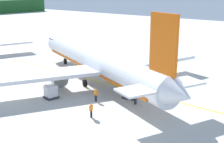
{
  "coord_description": "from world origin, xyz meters",
  "views": [
    {
      "loc": [
        -18.86,
        -12.95,
        14.36
      ],
      "look_at": [
        15.85,
        16.74,
        2.05
      ],
      "focal_mm": 49.64,
      "sensor_mm": 36.0,
      "label": 1
    }
  ],
  "objects_px": {
    "crew_loader_left": "(135,80)",
    "crew_supervisor": "(96,94)",
    "airliner_foreground": "(97,62)",
    "crew_loader_right": "(135,97)",
    "crew_marshaller": "(91,109)",
    "cargo_container_mid": "(51,92)",
    "cargo_container_near": "(130,91)"
  },
  "relations": [
    {
      "from": "crew_loader_left",
      "to": "crew_supervisor",
      "type": "xyz_separation_m",
      "value": [
        -8.41,
        0.23,
        0.04
      ]
    },
    {
      "from": "airliner_foreground",
      "to": "crew_loader_right",
      "type": "xyz_separation_m",
      "value": [
        -3.69,
        -10.05,
        -2.43
      ]
    },
    {
      "from": "crew_marshaller",
      "to": "crew_loader_left",
      "type": "bearing_deg",
      "value": 13.35
    },
    {
      "from": "crew_loader_left",
      "to": "cargo_container_mid",
      "type": "bearing_deg",
      "value": 153.74
    },
    {
      "from": "crew_marshaller",
      "to": "crew_supervisor",
      "type": "xyz_separation_m",
      "value": [
        4.17,
        3.21,
        0.02
      ]
    },
    {
      "from": "airliner_foreground",
      "to": "crew_loader_right",
      "type": "distance_m",
      "value": 10.98
    },
    {
      "from": "cargo_container_near",
      "to": "crew_marshaller",
      "type": "bearing_deg",
      "value": -175.77
    },
    {
      "from": "crew_marshaller",
      "to": "crew_loader_left",
      "type": "height_order",
      "value": "crew_marshaller"
    },
    {
      "from": "airliner_foreground",
      "to": "crew_marshaller",
      "type": "relative_size",
      "value": 23.15
    },
    {
      "from": "crew_loader_left",
      "to": "crew_supervisor",
      "type": "bearing_deg",
      "value": 178.44
    },
    {
      "from": "airliner_foreground",
      "to": "cargo_container_mid",
      "type": "bearing_deg",
      "value": -179.67
    },
    {
      "from": "cargo_container_mid",
      "to": "cargo_container_near",
      "type": "bearing_deg",
      "value": -48.56
    },
    {
      "from": "cargo_container_mid",
      "to": "crew_marshaller",
      "type": "height_order",
      "value": "cargo_container_mid"
    },
    {
      "from": "crew_marshaller",
      "to": "cargo_container_near",
      "type": "bearing_deg",
      "value": 4.23
    },
    {
      "from": "airliner_foreground",
      "to": "crew_marshaller",
      "type": "xyz_separation_m",
      "value": [
        -10.38,
        -8.7,
        -2.36
      ]
    },
    {
      "from": "crew_marshaller",
      "to": "crew_supervisor",
      "type": "relative_size",
      "value": 0.99
    },
    {
      "from": "airliner_foreground",
      "to": "crew_loader_left",
      "type": "height_order",
      "value": "airliner_foreground"
    },
    {
      "from": "crew_supervisor",
      "to": "crew_marshaller",
      "type": "bearing_deg",
      "value": -142.38
    },
    {
      "from": "cargo_container_near",
      "to": "crew_loader_right",
      "type": "relative_size",
      "value": 1.28
    },
    {
      "from": "airliner_foreground",
      "to": "cargo_container_mid",
      "type": "distance_m",
      "value": 9.62
    },
    {
      "from": "cargo_container_mid",
      "to": "crew_loader_right",
      "type": "xyz_separation_m",
      "value": [
        5.6,
        -10.0,
        0.06
      ]
    },
    {
      "from": "cargo_container_near",
      "to": "cargo_container_mid",
      "type": "height_order",
      "value": "cargo_container_near"
    },
    {
      "from": "crew_loader_left",
      "to": "crew_loader_right",
      "type": "bearing_deg",
      "value": -143.66
    },
    {
      "from": "crew_supervisor",
      "to": "cargo_container_near",
      "type": "bearing_deg",
      "value": -32.92
    },
    {
      "from": "crew_loader_right",
      "to": "crew_supervisor",
      "type": "xyz_separation_m",
      "value": [
        -2.52,
        4.56,
        0.08
      ]
    },
    {
      "from": "cargo_container_near",
      "to": "crew_loader_left",
      "type": "height_order",
      "value": "cargo_container_near"
    },
    {
      "from": "airliner_foreground",
      "to": "crew_supervisor",
      "type": "relative_size",
      "value": 22.82
    },
    {
      "from": "cargo_container_near",
      "to": "airliner_foreground",
      "type": "bearing_deg",
      "value": 74.87
    },
    {
      "from": "cargo_container_mid",
      "to": "crew_loader_left",
      "type": "height_order",
      "value": "cargo_container_mid"
    },
    {
      "from": "crew_loader_left",
      "to": "crew_supervisor",
      "type": "relative_size",
      "value": 0.96
    },
    {
      "from": "crew_marshaller",
      "to": "crew_loader_right",
      "type": "relative_size",
      "value": 1.06
    },
    {
      "from": "cargo_container_near",
      "to": "crew_supervisor",
      "type": "xyz_separation_m",
      "value": [
        -4.02,
        2.6,
        0.14
      ]
    }
  ]
}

